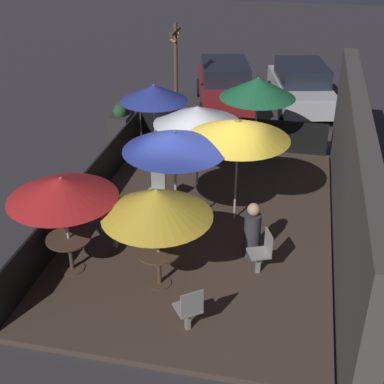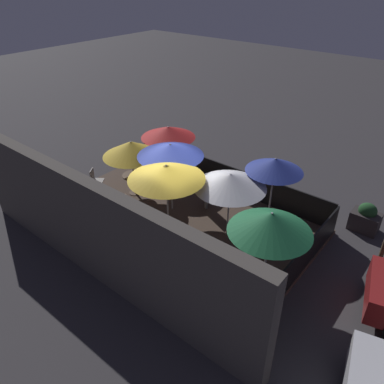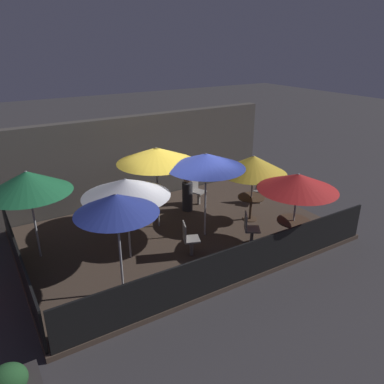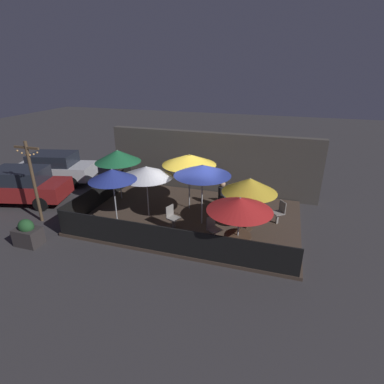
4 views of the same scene
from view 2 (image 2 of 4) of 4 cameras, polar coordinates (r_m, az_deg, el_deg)
ground_plane at (r=12.32m, az=-2.59°, el=-4.86°), size 60.00×60.00×0.00m
patio_deck at (r=12.29m, az=-2.60°, el=-4.64°), size 8.54×5.63×0.12m
building_wall at (r=9.84m, az=-14.64°, el=-5.88°), size 10.14×0.36×2.98m
fence_front at (r=13.85m, az=4.93°, el=2.42°), size 8.34×0.05×0.95m
fence_side_left at (r=10.24m, az=15.71°, el=-10.85°), size 0.05×5.43×0.95m
patio_umbrella_0 at (r=14.12m, az=-3.66°, el=9.12°), size 2.04×2.04×2.04m
patio_umbrella_1 at (r=13.03m, az=-9.25°, el=6.54°), size 2.00×2.00×2.04m
patio_umbrella_2 at (r=10.49m, az=-3.94°, el=3.05°), size 2.22×2.22×2.41m
patio_umbrella_3 at (r=10.68m, az=5.83°, el=1.73°), size 2.12×2.12×2.12m
patio_umbrella_4 at (r=11.26m, az=12.50°, el=4.05°), size 1.72×1.72×2.34m
patio_umbrella_5 at (r=8.91m, az=11.91°, el=-4.55°), size 2.03×2.03×2.31m
patio_umbrella_6 at (r=11.78m, az=-3.31°, el=6.41°), size 2.12×2.12×2.39m
dining_table_0 at (r=14.63m, az=-3.50°, el=4.64°), size 0.87×0.87×0.74m
dining_table_1 at (r=13.57m, az=-8.83°, el=2.01°), size 0.81×0.81×0.75m
patio_chair_0 at (r=12.54m, az=2.35°, el=-0.71°), size 0.52×0.52×0.92m
patio_chair_1 at (r=13.95m, az=-14.44°, el=1.78°), size 0.56×0.56×0.91m
patio_chair_2 at (r=12.12m, az=-12.64°, el=-2.87°), size 0.52×0.52×0.91m
patio_chair_3 at (r=13.70m, az=-2.28°, el=2.27°), size 0.55×0.55×0.92m
patron_0 at (r=11.86m, az=-10.08°, el=-3.01°), size 0.42×0.42×1.20m
planter_box at (r=13.03m, az=24.92°, el=-3.67°), size 0.87×0.61×0.98m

